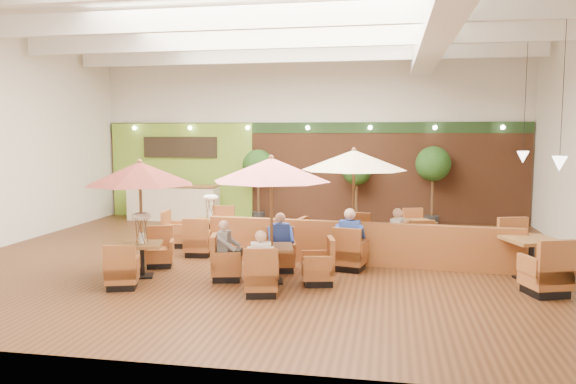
% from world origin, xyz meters
% --- Properties ---
extents(room, '(14.04, 14.00, 5.52)m').
position_xyz_m(room, '(0.25, 1.22, 3.63)').
color(room, '#381E0F').
rests_on(room, ground).
extents(service_counter, '(3.00, 0.75, 1.18)m').
position_xyz_m(service_counter, '(-4.40, 5.10, 0.58)').
color(service_counter, beige).
rests_on(service_counter, ground).
extents(booth_divider, '(6.84, 0.71, 0.95)m').
position_xyz_m(booth_divider, '(1.98, -0.22, 0.47)').
color(booth_divider, brown).
rests_on(booth_divider, ground).
extents(table_0, '(2.18, 2.44, 2.37)m').
position_xyz_m(table_0, '(-2.21, -2.03, 1.79)').
color(table_0, brown).
rests_on(table_0, ground).
extents(table_1, '(2.50, 2.50, 2.47)m').
position_xyz_m(table_1, '(0.43, -1.97, 1.69)').
color(table_1, brown).
rests_on(table_1, ground).
extents(table_2, '(2.59, 2.59, 2.56)m').
position_xyz_m(table_2, '(1.85, 0.21, 1.75)').
color(table_2, brown).
rests_on(table_2, ground).
extents(table_3, '(1.70, 2.50, 1.51)m').
position_xyz_m(table_3, '(-1.98, 0.93, 0.45)').
color(table_3, brown).
rests_on(table_3, ground).
extents(table_4, '(1.19, 2.97, 1.05)m').
position_xyz_m(table_4, '(5.40, -0.90, 0.40)').
color(table_4, brown).
rests_on(table_4, ground).
extents(table_5, '(0.97, 2.42, 0.85)m').
position_xyz_m(table_5, '(3.35, 1.98, 0.33)').
color(table_5, brown).
rests_on(table_5, ground).
extents(topiary_0, '(1.01, 1.01, 2.35)m').
position_xyz_m(topiary_0, '(-1.56, 5.30, 1.75)').
color(topiary_0, black).
rests_on(topiary_0, ground).
extents(topiary_1, '(0.95, 0.95, 2.20)m').
position_xyz_m(topiary_1, '(1.62, 5.30, 1.64)').
color(topiary_1, black).
rests_on(topiary_1, ground).
extents(topiary_2, '(1.07, 1.07, 2.48)m').
position_xyz_m(topiary_2, '(3.94, 5.30, 1.85)').
color(topiary_2, black).
rests_on(topiary_2, ground).
extents(diner_0, '(0.38, 0.33, 0.72)m').
position_xyz_m(diner_0, '(0.43, -2.87, 0.73)').
color(diner_0, white).
rests_on(diner_0, ground).
extents(diner_1, '(0.42, 0.38, 0.77)m').
position_xyz_m(diner_1, '(0.43, -1.07, 0.75)').
color(diner_1, '#2A48B6').
rests_on(diner_1, ground).
extents(diner_2, '(0.29, 0.36, 0.73)m').
position_xyz_m(diner_2, '(-0.47, -1.97, 0.73)').
color(diner_2, slate).
rests_on(diner_2, ground).
extents(diner_3, '(0.44, 0.36, 0.86)m').
position_xyz_m(diner_3, '(1.85, -0.72, 0.78)').
color(diner_3, '#2A48B6').
rests_on(diner_3, ground).
extents(diner_4, '(0.38, 0.42, 0.76)m').
position_xyz_m(diner_4, '(2.78, 0.21, 0.74)').
color(diner_4, white).
rests_on(diner_4, ground).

